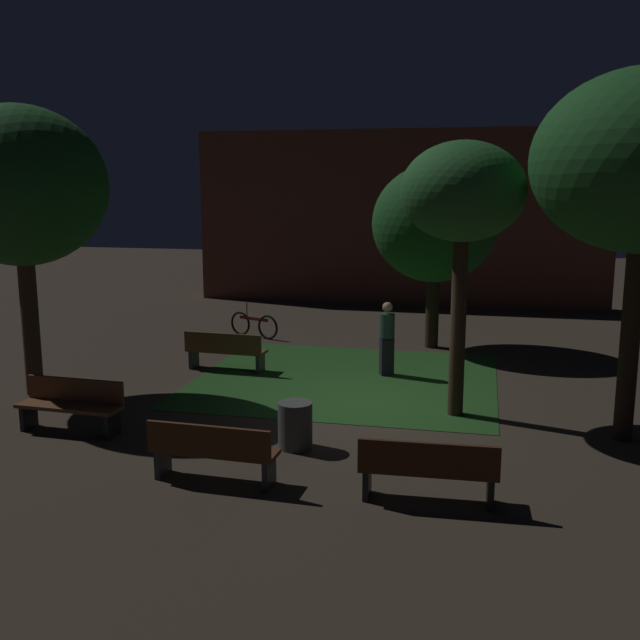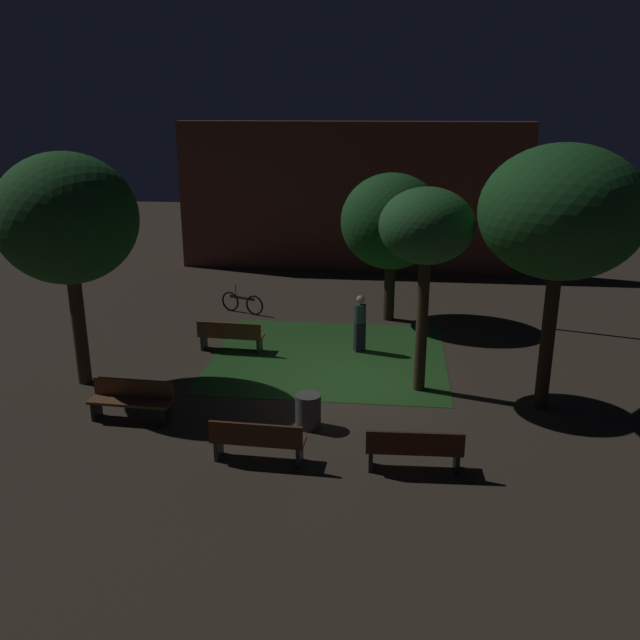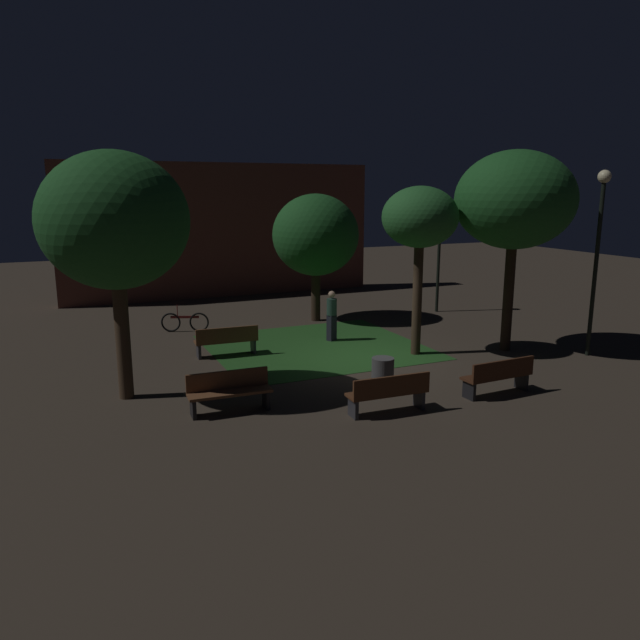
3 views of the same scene
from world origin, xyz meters
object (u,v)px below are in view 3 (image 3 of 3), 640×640
Objects in this scene: tree_back_right at (420,220)px; trash_bin at (383,373)px; bench_by_lamp at (229,390)px; lamp_post_plaza_west at (599,234)px; bicycle at (185,322)px; bench_front_left at (389,392)px; pedestrian at (332,315)px; bench_path_side at (227,340)px; tree_lawn_side at (316,235)px; bench_near_trees at (499,375)px; lamp_post_plaza_east at (439,243)px; tree_near_wall at (515,201)px; tree_right_canopy at (114,222)px.

tree_back_right is 4.82m from trash_bin.
bench_by_lamp is 0.35× the size of lamp_post_plaza_west.
bicycle is (-3.20, 7.82, -0.03)m from trash_bin.
tree_back_right is at bearing 20.39° from bench_by_lamp.
bench_front_left and bench_by_lamp have the same top height.
lamp_post_plaza_west reaches higher than pedestrian.
trash_bin is (2.72, -4.26, -0.11)m from bench_path_side.
tree_lawn_side reaches higher than bench_by_lamp.
bicycle reaches higher than bench_path_side.
bench_near_trees is at bearing -36.00° from trash_bin.
bench_near_trees is 10.86m from bicycle.
lamp_post_plaza_east is (4.22, 5.02, -1.21)m from tree_back_right.
bench_near_trees is at bearing -50.00° from bench_path_side.
trash_bin is at bearing -132.34° from lamp_post_plaza_east.
bench_near_trees is at bearing -77.66° from pedestrian.
tree_right_canopy is at bearing 178.86° from tree_near_wall.
tree_right_canopy reaches higher than bench_near_trees.
bench_front_left is 1.19× the size of bicycle.
tree_near_wall is at bearing 10.23° from bench_by_lamp.
tree_right_canopy reaches higher than tree_back_right.
tree_back_right reaches higher than bench_by_lamp.
lamp_post_plaza_west is (4.51, -2.14, -0.40)m from tree_back_right.
lamp_post_plaza_east reaches higher than bench_front_left.
bench_by_lamp is at bearing 153.81° from bench_front_left.
lamp_post_plaza_east is (1.51, 5.72, -1.72)m from tree_near_wall.
bench_near_trees is 2.47× the size of trash_bin.
bench_near_trees is 0.40× the size of tree_lawn_side.
tree_near_wall is (5.87, 3.13, 3.93)m from bench_front_left.
bicycle is at bearing 112.28° from trash_bin.
trash_bin is (-6.91, -0.10, -3.13)m from lamp_post_plaza_west.
pedestrian is (4.67, 4.77, 0.37)m from bench_by_lamp.
tree_near_wall reaches higher than bench_near_trees.
bench_by_lamp is at bearing -159.61° from tree_back_right.
tree_right_canopy is 7.55× the size of trash_bin.
tree_near_wall is at bearing -37.08° from bicycle.
tree_lawn_side is (4.29, 3.42, 2.64)m from bench_path_side.
bench_front_left is at bearing -104.14° from tree_lawn_side.
bench_front_left is 0.31× the size of tree_near_wall.
bench_path_side is 5.32m from tree_right_canopy.
bicycle is (-9.82, 0.56, -2.34)m from lamp_post_plaza_east.
bench_near_trees is at bearing -132.88° from tree_near_wall.
tree_near_wall is at bearing -19.19° from bench_path_side.
trash_bin is at bearing 1.16° from bench_by_lamp.
bench_by_lamp is 3.85m from trash_bin.
tree_back_right is (0.20, 3.84, 3.42)m from bench_near_trees.
tree_back_right reaches higher than bench_path_side.
lamp_post_plaza_west is (7.67, 1.70, 3.02)m from bench_front_left.
trash_bin is at bearing -101.56° from tree_lawn_side.
bench_by_lamp is at bearing -94.68° from bicycle.
bench_path_side is 0.40× the size of tree_lawn_side.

